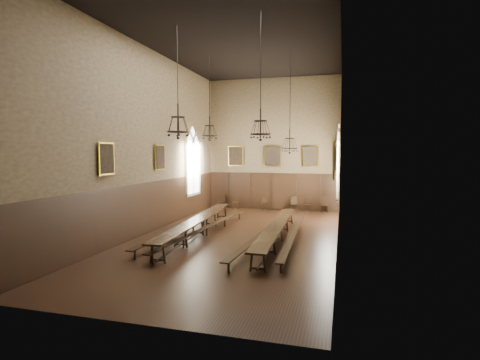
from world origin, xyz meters
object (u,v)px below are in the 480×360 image
at_px(table_right, 277,233).
at_px(bench_left_inner, 207,230).
at_px(chandelier_front_left, 178,125).
at_px(chair_0, 222,204).
at_px(chair_3, 265,206).
at_px(chair_5, 294,207).
at_px(table_left, 198,227).
at_px(chandelier_front_right, 260,125).
at_px(chandelier_back_left, 210,130).
at_px(chair_1, 235,205).
at_px(bench_right_inner, 266,234).
at_px(chair_6, 308,207).
at_px(chair_7, 324,208).
at_px(bench_left_outer, 186,228).
at_px(chandelier_back_right, 290,142).
at_px(bench_right_outer, 294,235).

distance_m(table_right, bench_left_inner, 3.37).
height_order(bench_left_inner, chandelier_front_left, chandelier_front_left).
height_order(chair_0, chair_3, chair_0).
xyz_separation_m(bench_left_inner, chair_5, (3.07, 8.52, 0.01)).
height_order(bench_left_inner, chair_0, chair_0).
distance_m(table_left, chandelier_front_right, 6.59).
bearing_deg(chandelier_back_left, chair_1, 92.54).
bearing_deg(chair_0, bench_right_inner, -52.85).
distance_m(chair_1, chair_6, 5.00).
bearing_deg(chair_7, chair_5, 172.04).
height_order(chair_7, chandelier_back_left, chandelier_back_left).
bearing_deg(bench_right_inner, chair_3, 101.92).
bearing_deg(bench_left_outer, table_left, -6.19).
height_order(chandelier_back_right, chandelier_front_left, same).
distance_m(bench_left_outer, chair_7, 10.44).
bearing_deg(chair_5, chair_1, 166.16).
relative_size(table_right, bench_right_inner, 0.94).
relative_size(chair_0, chair_6, 0.99).
distance_m(bench_left_inner, chandelier_back_right, 6.07).
bearing_deg(chair_5, chair_6, -9.45).
distance_m(chair_3, chandelier_back_right, 7.74).
bearing_deg(table_left, table_right, -3.94).
xyz_separation_m(chandelier_back_right, chandelier_front_right, (-0.32, -5.55, 0.46)).
relative_size(table_left, chair_5, 10.40).
xyz_separation_m(chair_0, chandelier_back_right, (5.57, -5.93, 4.21)).
bearing_deg(table_right, bench_right_inner, 174.73).
xyz_separation_m(bench_right_outer, chandelier_front_left, (-4.43, -2.39, 4.77)).
bearing_deg(chair_5, chair_0, 166.11).
distance_m(chair_0, chandelier_back_left, 7.72).
xyz_separation_m(chair_5, chandelier_back_left, (-3.86, -5.88, 4.83)).
relative_size(chair_6, chandelier_front_right, 0.21).
distance_m(chandelier_back_left, chandelier_back_right, 4.36).
bearing_deg(table_right, chandelier_front_right, -93.15).
relative_size(bench_right_inner, chandelier_front_left, 2.38).
height_order(table_right, chandelier_back_right, chandelier_back_right).
distance_m(bench_right_outer, chair_3, 9.05).
bearing_deg(chandelier_back_right, chair_1, 127.67).
bearing_deg(bench_right_outer, bench_left_inner, -179.07).
bearing_deg(bench_right_inner, bench_right_outer, 9.87).
bearing_deg(chandelier_back_right, table_right, -93.36).
height_order(table_right, bench_left_outer, table_right).
relative_size(chair_6, chandelier_front_left, 0.22).
xyz_separation_m(chair_1, chair_6, (5.00, 0.07, -0.01)).
height_order(bench_right_outer, chair_5, chair_5).
relative_size(chair_5, chair_6, 1.02).
bearing_deg(bench_right_inner, chair_0, 119.57).
height_order(bench_right_outer, chandelier_back_left, chandelier_back_left).
bearing_deg(chair_3, chandelier_front_left, -114.55).
xyz_separation_m(chair_3, chandelier_front_left, (-1.37, -10.91, 4.79)).
xyz_separation_m(chair_3, chandelier_front_right, (2.18, -11.53, 4.68)).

